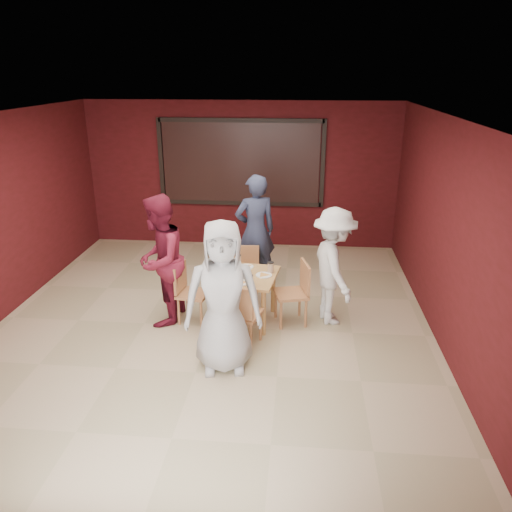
# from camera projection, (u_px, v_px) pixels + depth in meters

# --- Properties ---
(floor) EXTENTS (7.00, 7.00, 0.00)m
(floor) POSITION_uv_depth(u_px,v_px,m) (212.00, 326.00, 6.90)
(floor) COLOR tan
(floor) RESTS_ON ground
(window_blinds) EXTENTS (3.00, 0.02, 1.50)m
(window_blinds) POSITION_uv_depth(u_px,v_px,m) (241.00, 163.00, 9.53)
(window_blinds) COLOR black
(dining_table) EXTENTS (0.98, 0.98, 0.85)m
(dining_table) POSITION_uv_depth(u_px,v_px,m) (244.00, 280.00, 6.87)
(dining_table) COLOR tan
(dining_table) RESTS_ON floor
(chair_front) EXTENTS (0.53, 0.53, 0.88)m
(chair_front) POSITION_uv_depth(u_px,v_px,m) (241.00, 312.00, 6.23)
(chair_front) COLOR #A3653F
(chair_front) RESTS_ON floor
(chair_back) EXTENTS (0.41, 0.41, 0.82)m
(chair_back) POSITION_uv_depth(u_px,v_px,m) (246.00, 270.00, 7.62)
(chair_back) COLOR #A3653F
(chair_back) RESTS_ON floor
(chair_left) EXTENTS (0.46, 0.46, 0.84)m
(chair_left) POSITION_uv_depth(u_px,v_px,m) (188.00, 289.00, 6.92)
(chair_left) COLOR #A3653F
(chair_left) RESTS_ON floor
(chair_right) EXTENTS (0.52, 0.52, 0.89)m
(chair_right) POSITION_uv_depth(u_px,v_px,m) (296.00, 289.00, 6.85)
(chair_right) COLOR #A3653F
(chair_right) RESTS_ON floor
(diner_front) EXTENTS (0.97, 0.71, 1.82)m
(diner_front) POSITION_uv_depth(u_px,v_px,m) (223.00, 297.00, 5.66)
(diner_front) COLOR #ACACAC
(diner_front) RESTS_ON floor
(diner_back) EXTENTS (0.78, 0.65, 1.82)m
(diner_back) POSITION_uv_depth(u_px,v_px,m) (255.00, 231.00, 7.98)
(diner_back) COLOR #2D3551
(diner_back) RESTS_ON floor
(diner_left) EXTENTS (0.76, 0.94, 1.81)m
(diner_left) POSITION_uv_depth(u_px,v_px,m) (160.00, 261.00, 6.75)
(diner_left) COLOR maroon
(diner_left) RESTS_ON floor
(diner_right) EXTENTS (0.87, 1.18, 1.64)m
(diner_right) POSITION_uv_depth(u_px,v_px,m) (334.00, 267.00, 6.78)
(diner_right) COLOR silver
(diner_right) RESTS_ON floor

